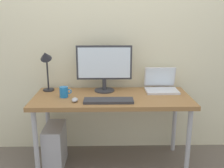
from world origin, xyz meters
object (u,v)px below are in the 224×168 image
at_px(desk, 112,103).
at_px(computer_tower, 55,146).
at_px(laptop, 161,85).
at_px(coffee_mug, 64,92).
at_px(desk_lamp, 46,62).
at_px(mouse, 75,100).
at_px(monitor, 104,66).
at_px(keyboard, 109,101).

xyz_separation_m(desk, computer_tower, (-0.56, -0.03, -0.44)).
distance_m(laptop, coffee_mug, 0.98).
distance_m(desk_lamp, computer_tower, 0.83).
bearing_deg(mouse, desk_lamp, 133.77).
xyz_separation_m(monitor, keyboard, (0.04, -0.34, -0.25)).
bearing_deg(laptop, computer_tower, -168.48).
height_order(desk_lamp, mouse, desk_lamp).
distance_m(laptop, keyboard, 0.64).
xyz_separation_m(keyboard, coffee_mug, (-0.42, 0.15, 0.04)).
xyz_separation_m(keyboard, computer_tower, (-0.53, 0.14, -0.51)).
bearing_deg(keyboard, monitor, 96.71).
height_order(desk, computer_tower, desk).
bearing_deg(mouse, desk, 24.16).
xyz_separation_m(laptop, desk_lamp, (-1.15, -0.02, 0.24)).
bearing_deg(keyboard, computer_tower, 165.66).
distance_m(desk, computer_tower, 0.71).
bearing_deg(mouse, keyboard, -2.78).
relative_size(monitor, laptop, 1.71).
distance_m(keyboard, coffee_mug, 0.44).
distance_m(desk_lamp, coffee_mug, 0.37).
bearing_deg(coffee_mug, monitor, 26.69).
xyz_separation_m(mouse, coffee_mug, (-0.12, 0.13, 0.03)).
bearing_deg(computer_tower, laptop, 11.52).
bearing_deg(laptop, keyboard, -146.72).
xyz_separation_m(monitor, desk_lamp, (-0.57, 0.00, 0.04)).
bearing_deg(mouse, laptop, 21.98).
bearing_deg(mouse, coffee_mug, 131.24).
height_order(laptop, mouse, laptop).
bearing_deg(desk, laptop, 20.49).
xyz_separation_m(laptop, mouse, (-0.84, -0.34, -0.04)).
bearing_deg(keyboard, mouse, 177.22).
bearing_deg(desk, computer_tower, -177.03).
bearing_deg(desk_lamp, computer_tower, -68.38).
xyz_separation_m(desk, coffee_mug, (-0.45, -0.02, 0.11)).
relative_size(laptop, keyboard, 0.73).
bearing_deg(computer_tower, coffee_mug, 6.07).
bearing_deg(desk_lamp, desk, -15.03).
distance_m(laptop, desk_lamp, 1.17).
relative_size(monitor, computer_tower, 1.30).
height_order(monitor, desk_lamp, monitor).
distance_m(monitor, mouse, 0.48).
xyz_separation_m(laptop, coffee_mug, (-0.95, -0.21, -0.01)).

